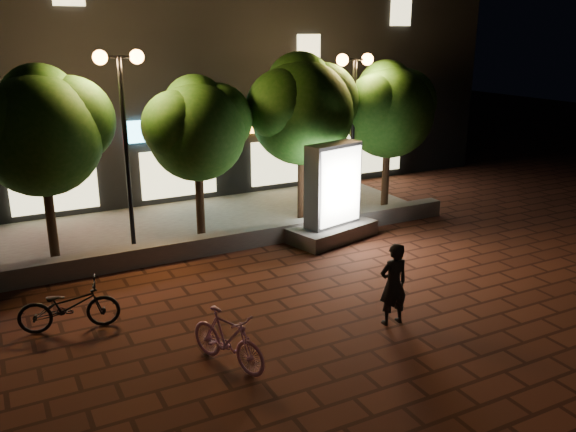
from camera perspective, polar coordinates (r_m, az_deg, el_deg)
ground at (r=12.64m, az=-2.17°, el=-9.45°), size 80.00×80.00×0.00m
retaining_wall at (r=15.96m, az=-8.34°, el=-2.82°), size 16.00×0.45×0.50m
sidewalk at (r=18.29m, az=-10.92°, el=-1.03°), size 16.00×5.00×0.08m
building_block at (r=23.72m, az=-16.37°, el=14.93°), size 28.00×8.12×11.30m
tree_left at (r=15.91m, az=-22.56°, el=7.88°), size 3.60×3.00×4.89m
tree_mid at (r=16.76m, az=-8.67°, el=8.61°), size 3.24×2.70×4.50m
tree_right at (r=18.04m, az=1.41°, el=10.52°), size 3.72×3.10×5.07m
tree_far_right at (r=19.79m, az=9.68°, el=10.30°), size 3.48×2.90×4.76m
street_lamp_left at (r=15.86m, az=-15.62°, el=10.66°), size 1.26×0.36×5.18m
street_lamp_right at (r=18.63m, az=6.34°, el=11.65°), size 1.26×0.36×4.98m
ad_kiosk at (r=16.79m, az=4.29°, el=1.42°), size 2.79×1.88×2.76m
scooter_pink at (r=10.70m, az=-5.79°, el=-11.64°), size 1.13×1.80×1.05m
rider at (r=12.12m, az=10.07°, el=-6.45°), size 0.65×0.45×1.72m
scooter_parked at (r=12.61m, az=-20.27°, el=-8.09°), size 2.03×1.06×1.02m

